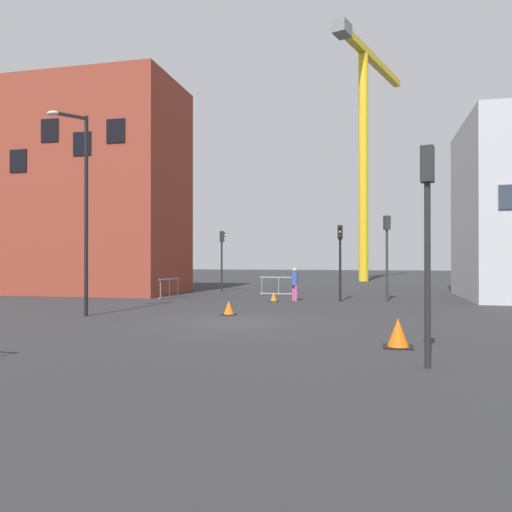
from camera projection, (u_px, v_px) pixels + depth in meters
ground at (233, 323)px, 16.46m from camera, size 160.00×160.00×0.00m
brick_building at (97, 189)px, 30.94m from camera, size 10.20×6.47×12.84m
construction_crane at (365, 125)px, 47.69m from camera, size 6.47×16.34×22.51m
streetlamp_tall at (82, 199)px, 18.35m from camera, size 1.02×1.15×7.40m
traffic_light_crosswalk at (222, 251)px, 32.58m from camera, size 0.39×0.31×3.93m
traffic_light_far at (340, 250)px, 24.85m from camera, size 0.24×0.37×3.79m
traffic_light_median at (387, 244)px, 24.81m from camera, size 0.39×0.34×4.26m
traffic_light_corner at (427, 220)px, 9.68m from camera, size 0.30×0.39×4.30m
pedestrian_walking at (295, 282)px, 25.15m from camera, size 0.34×0.34×1.66m
safety_barrier_rear at (169, 288)px, 26.37m from camera, size 0.30×2.00×1.08m
safety_barrier_front at (279, 286)px, 28.91m from camera, size 2.24×0.16×1.08m
traffic_cone_by_barrier at (274, 297)px, 24.74m from camera, size 0.46×0.46×0.46m
traffic_cone_on_verge at (398, 334)px, 11.91m from camera, size 0.69×0.69×0.70m
traffic_cone_orange at (229, 308)px, 18.85m from camera, size 0.53×0.53×0.53m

